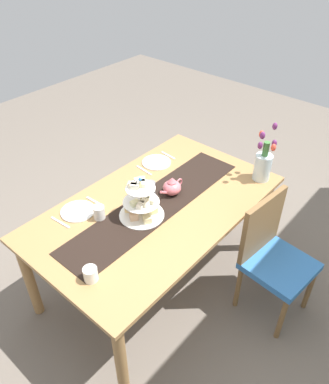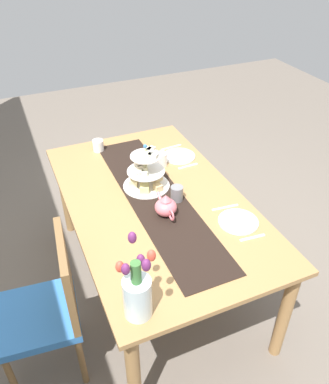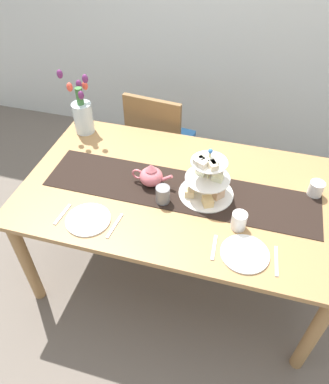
% 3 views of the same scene
% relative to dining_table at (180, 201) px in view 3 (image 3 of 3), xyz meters
% --- Properties ---
extents(ground_plane, '(8.00, 8.00, 0.00)m').
position_rel_dining_table_xyz_m(ground_plane, '(0.00, 0.00, -0.65)').
color(ground_plane, '#6B6056').
extents(dining_table, '(1.76, 1.04, 0.74)m').
position_rel_dining_table_xyz_m(dining_table, '(0.00, 0.00, 0.00)').
color(dining_table, '#A37747').
rests_on(dining_table, ground_plane).
extents(chair_left, '(0.46, 0.46, 0.91)m').
position_rel_dining_table_xyz_m(chair_left, '(-0.35, 0.75, -0.15)').
color(chair_left, brown).
rests_on(chair_left, ground_plane).
extents(table_runner, '(1.52, 0.33, 0.00)m').
position_rel_dining_table_xyz_m(table_runner, '(0.00, -0.01, 0.09)').
color(table_runner, black).
rests_on(table_runner, dining_table).
extents(tiered_cake_stand, '(0.30, 0.30, 0.30)m').
position_rel_dining_table_xyz_m(tiered_cake_stand, '(0.14, -0.00, 0.19)').
color(tiered_cake_stand, beige).
rests_on(tiered_cake_stand, table_runner).
extents(teapot, '(0.24, 0.13, 0.14)m').
position_rel_dining_table_xyz_m(teapot, '(-0.17, 0.00, 0.15)').
color(teapot, '#D66B75').
rests_on(teapot, table_runner).
extents(tulip_vase, '(0.20, 0.16, 0.42)m').
position_rel_dining_table_xyz_m(tulip_vase, '(-0.75, 0.39, 0.23)').
color(tulip_vase, silver).
rests_on(tulip_vase, dining_table).
extents(cream_jug, '(0.08, 0.08, 0.08)m').
position_rel_dining_table_xyz_m(cream_jug, '(0.72, 0.16, 0.13)').
color(cream_jug, white).
rests_on(cream_jug, dining_table).
extents(dinner_plate_left, '(0.23, 0.23, 0.01)m').
position_rel_dining_table_xyz_m(dinner_plate_left, '(-0.40, -0.35, 0.10)').
color(dinner_plate_left, white).
rests_on(dinner_plate_left, dining_table).
extents(fork_left, '(0.03, 0.15, 0.01)m').
position_rel_dining_table_xyz_m(fork_left, '(-0.54, -0.35, 0.09)').
color(fork_left, silver).
rests_on(fork_left, dining_table).
extents(knife_left, '(0.03, 0.17, 0.01)m').
position_rel_dining_table_xyz_m(knife_left, '(-0.25, -0.35, 0.09)').
color(knife_left, silver).
rests_on(knife_left, dining_table).
extents(dinner_plate_right, '(0.23, 0.23, 0.01)m').
position_rel_dining_table_xyz_m(dinner_plate_right, '(0.40, -0.35, 0.10)').
color(dinner_plate_right, white).
rests_on(dinner_plate_right, dining_table).
extents(fork_right, '(0.02, 0.15, 0.01)m').
position_rel_dining_table_xyz_m(fork_right, '(0.25, -0.35, 0.09)').
color(fork_right, silver).
rests_on(fork_right, dining_table).
extents(knife_right, '(0.03, 0.17, 0.01)m').
position_rel_dining_table_xyz_m(knife_right, '(0.54, -0.35, 0.09)').
color(knife_right, silver).
rests_on(knife_right, dining_table).
extents(mug_grey, '(0.08, 0.08, 0.09)m').
position_rel_dining_table_xyz_m(mug_grey, '(-0.07, -0.12, 0.14)').
color(mug_grey, slate).
rests_on(mug_grey, table_runner).
extents(mug_white_text, '(0.08, 0.08, 0.09)m').
position_rel_dining_table_xyz_m(mug_white_text, '(0.34, -0.19, 0.14)').
color(mug_white_text, white).
rests_on(mug_white_text, dining_table).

